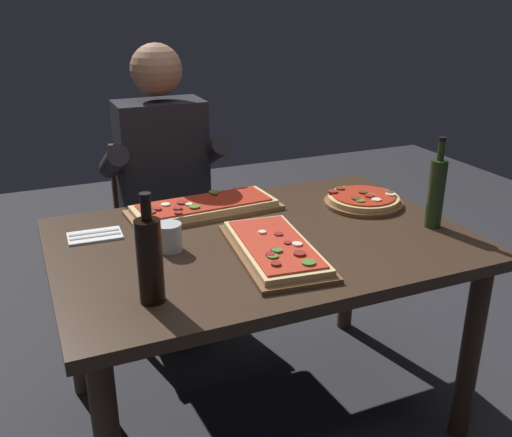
% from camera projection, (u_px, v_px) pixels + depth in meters
% --- Properties ---
extents(ground_plane, '(6.40, 6.40, 0.00)m').
position_uv_depth(ground_plane, '(261.00, 410.00, 2.23)').
color(ground_plane, '#2D2D33').
extents(dining_table, '(1.40, 0.96, 0.74)m').
position_uv_depth(dining_table, '(262.00, 262.00, 1.99)').
color(dining_table, '#3D2B1E').
rests_on(dining_table, ground_plane).
extents(pizza_rectangular_front, '(0.59, 0.27, 0.05)m').
position_uv_depth(pizza_rectangular_front, '(204.00, 207.00, 2.17)').
color(pizza_rectangular_front, olive).
rests_on(pizza_rectangular_front, dining_table).
extents(pizza_rectangular_left, '(0.30, 0.53, 0.05)m').
position_uv_depth(pizza_rectangular_left, '(275.00, 249.00, 1.82)').
color(pizza_rectangular_left, brown).
rests_on(pizza_rectangular_left, dining_table).
extents(pizza_round_far, '(0.31, 0.31, 0.05)m').
position_uv_depth(pizza_round_far, '(363.00, 200.00, 2.25)').
color(pizza_round_far, brown).
rests_on(pizza_round_far, dining_table).
extents(wine_bottle_dark, '(0.07, 0.07, 0.31)m').
position_uv_depth(wine_bottle_dark, '(150.00, 259.00, 1.51)').
color(wine_bottle_dark, black).
rests_on(wine_bottle_dark, dining_table).
extents(oil_bottle_amber, '(0.06, 0.06, 0.33)m').
position_uv_depth(oil_bottle_amber, '(436.00, 192.00, 2.00)').
color(oil_bottle_amber, '#233819').
rests_on(oil_bottle_amber, dining_table).
extents(tumbler_near_camera, '(0.08, 0.08, 0.09)m').
position_uv_depth(tumbler_near_camera, '(169.00, 239.00, 1.84)').
color(tumbler_near_camera, silver).
rests_on(tumbler_near_camera, dining_table).
extents(napkin_cutlery_set, '(0.18, 0.12, 0.01)m').
position_uv_depth(napkin_cutlery_set, '(95.00, 236.00, 1.96)').
color(napkin_cutlery_set, white).
rests_on(napkin_cutlery_set, dining_table).
extents(diner_chair, '(0.44, 0.44, 0.87)m').
position_uv_depth(diner_chair, '(162.00, 225.00, 2.73)').
color(diner_chair, '#3D2B1E').
rests_on(diner_chair, ground_plane).
extents(seated_diner, '(0.53, 0.41, 1.33)m').
position_uv_depth(seated_diner, '(166.00, 181.00, 2.53)').
color(seated_diner, '#23232D').
rests_on(seated_diner, ground_plane).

